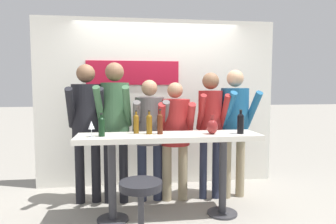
{
  "coord_description": "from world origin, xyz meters",
  "views": [
    {
      "loc": [
        -0.46,
        -3.37,
        1.54
      ],
      "look_at": [
        0.0,
        0.07,
        1.24
      ],
      "focal_mm": 32.0,
      "sensor_mm": 36.0,
      "label": 1
    }
  ],
  "objects": [
    {
      "name": "person_center_right",
      "position": [
        0.64,
        0.52,
        1.08
      ],
      "size": [
        0.4,
        0.53,
        1.72
      ],
      "rotation": [
        0.0,
        0.0,
        -0.06
      ],
      "color": "#23283D",
      "rests_on": "ground_plane"
    },
    {
      "name": "bar_stool",
      "position": [
        -0.35,
        -0.67,
        0.44
      ],
      "size": [
        0.42,
        0.42,
        0.66
      ],
      "color": "#333338",
      "rests_on": "ground_plane"
    },
    {
      "name": "person_right",
      "position": [
        0.98,
        0.52,
        1.09
      ],
      "size": [
        0.49,
        0.6,
        1.76
      ],
      "rotation": [
        0.0,
        0.0,
        0.12
      ],
      "color": "gray",
      "rests_on": "ground_plane"
    },
    {
      "name": "wine_bottle_3",
      "position": [
        -0.37,
        0.11,
        1.11
      ],
      "size": [
        0.06,
        0.06,
        0.27
      ],
      "color": "brown",
      "rests_on": "tasting_table"
    },
    {
      "name": "person_far_left",
      "position": [
        -0.99,
        0.58,
        1.13
      ],
      "size": [
        0.48,
        0.59,
        1.82
      ],
      "rotation": [
        0.0,
        0.0,
        0.07
      ],
      "color": "black",
      "rests_on": "ground_plane"
    },
    {
      "name": "decorative_vase",
      "position": [
        0.5,
        -0.05,
        1.08
      ],
      "size": [
        0.13,
        0.13,
        0.22
      ],
      "color": "maroon",
      "rests_on": "tasting_table"
    },
    {
      "name": "back_wall",
      "position": [
        -0.0,
        1.29,
        1.29
      ],
      "size": [
        3.7,
        0.12,
        2.56
      ],
      "color": "silver",
      "rests_on": "ground_plane"
    },
    {
      "name": "ground_plane",
      "position": [
        0.0,
        0.0,
        0.0
      ],
      "size": [
        40.0,
        40.0,
        0.0
      ],
      "primitive_type": "plane",
      "color": "gray"
    },
    {
      "name": "wine_bottle_4",
      "position": [
        0.83,
        -0.07,
        1.12
      ],
      "size": [
        0.08,
        0.08,
        0.28
      ],
      "color": "black",
      "rests_on": "tasting_table"
    },
    {
      "name": "wine_bottle_2",
      "position": [
        -0.1,
        0.02,
        1.12
      ],
      "size": [
        0.06,
        0.06,
        0.29
      ],
      "color": "#4C1E0F",
      "rests_on": "tasting_table"
    },
    {
      "name": "wine_bottle_1",
      "position": [
        -0.22,
        0.04,
        1.12
      ],
      "size": [
        0.07,
        0.07,
        0.27
      ],
      "color": "brown",
      "rests_on": "tasting_table"
    },
    {
      "name": "person_center_left",
      "position": [
        -0.18,
        0.55,
        1.0
      ],
      "size": [
        0.46,
        0.54,
        1.62
      ],
      "rotation": [
        0.0,
        0.0,
        0.02
      ],
      "color": "#23283D",
      "rests_on": "ground_plane"
    },
    {
      "name": "person_center",
      "position": [
        0.15,
        0.52,
        0.97
      ],
      "size": [
        0.49,
        0.56,
        1.59
      ],
      "rotation": [
        0.0,
        0.0,
        -0.07
      ],
      "color": "gray",
      "rests_on": "ground_plane"
    },
    {
      "name": "tasting_table",
      "position": [
        -0.0,
        0.0,
        0.8
      ],
      "size": [
        2.1,
        0.5,
        0.99
      ],
      "color": "silver",
      "rests_on": "ground_plane"
    },
    {
      "name": "wine_bottle_0",
      "position": [
        -0.75,
        -0.05,
        1.11
      ],
      "size": [
        0.07,
        0.07,
        0.26
      ],
      "color": "black",
      "rests_on": "tasting_table"
    },
    {
      "name": "person_left",
      "position": [
        -0.63,
        0.54,
        1.15
      ],
      "size": [
        0.47,
        0.59,
        1.84
      ],
      "rotation": [
        0.0,
        0.0,
        -0.09
      ],
      "color": "black",
      "rests_on": "ground_plane"
    },
    {
      "name": "wine_glass_0",
      "position": [
        -0.86,
        -0.07,
        1.11
      ],
      "size": [
        0.07,
        0.07,
        0.18
      ],
      "color": "silver",
      "rests_on": "tasting_table"
    }
  ]
}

